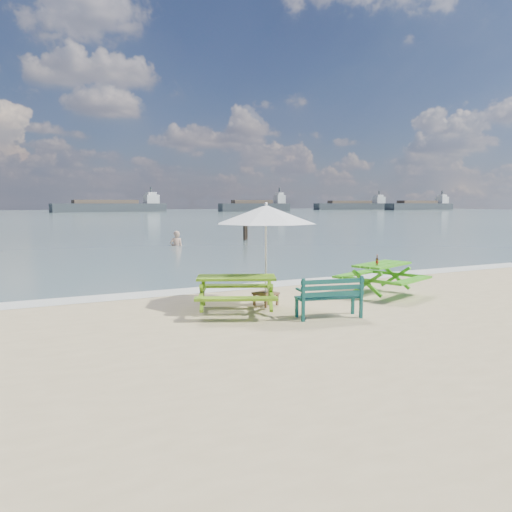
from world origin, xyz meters
name	(u,v)px	position (x,y,z in m)	size (l,w,h in m)	color
sea	(47,216)	(0.00, 85.00, 0.00)	(300.00, 300.00, 0.00)	slate
foam_strip	(250,286)	(0.00, 4.60, 0.01)	(22.00, 0.90, 0.01)	silver
picnic_table_left	(236,295)	(-1.64, 1.79, 0.36)	(2.15, 2.24, 0.75)	#639616
picnic_table_right	(382,280)	(2.32, 2.02, 0.37)	(2.17, 2.28, 0.78)	#3EA619
park_bench	(329,305)	(-0.19, 0.61, 0.24)	(1.34, 0.68, 0.79)	#11473F
side_table	(266,299)	(-0.76, 2.18, 0.15)	(0.56, 0.56, 0.29)	brown
patio_umbrella	(266,214)	(-0.76, 2.18, 1.98)	(2.80, 2.80, 2.18)	silver
beer_bottle	(377,262)	(1.98, 1.81, 0.86)	(0.06, 0.06, 0.24)	#924F15
swimmer	(176,248)	(2.10, 17.94, -0.16)	(0.74, 0.54, 1.86)	tan
mooring_pilings	(245,233)	(7.05, 19.97, 0.42)	(0.57, 0.77, 1.33)	black
cargo_ships	(249,207)	(55.46, 121.02, 1.18)	(158.51, 26.32, 4.40)	#353A3E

